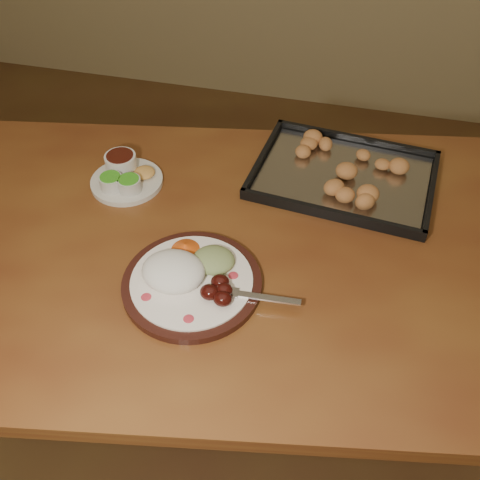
# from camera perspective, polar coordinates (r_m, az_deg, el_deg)

# --- Properties ---
(ground) EXTENTS (4.00, 4.00, 0.00)m
(ground) POSITION_cam_1_polar(r_m,az_deg,el_deg) (1.77, -4.02, -19.67)
(ground) COLOR brown
(ground) RESTS_ON ground
(dining_table) EXTENTS (1.64, 1.15, 0.75)m
(dining_table) POSITION_cam_1_polar(r_m,az_deg,el_deg) (1.26, -1.56, -3.40)
(dining_table) COLOR brown
(dining_table) RESTS_ON ground
(dinner_plate) EXTENTS (0.37, 0.29, 0.07)m
(dinner_plate) POSITION_cam_1_polar(r_m,az_deg,el_deg) (1.10, -5.39, -3.97)
(dinner_plate) COLOR black
(dinner_plate) RESTS_ON dining_table
(condiment_saucer) EXTENTS (0.18, 0.18, 0.06)m
(condiment_saucer) POSITION_cam_1_polar(r_m,az_deg,el_deg) (1.36, -12.20, 6.72)
(condiment_saucer) COLOR beige
(condiment_saucer) RESTS_ON dining_table
(baking_tray) EXTENTS (0.47, 0.37, 0.05)m
(baking_tray) POSITION_cam_1_polar(r_m,az_deg,el_deg) (1.38, 10.99, 6.90)
(baking_tray) COLOR black
(baking_tray) RESTS_ON dining_table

